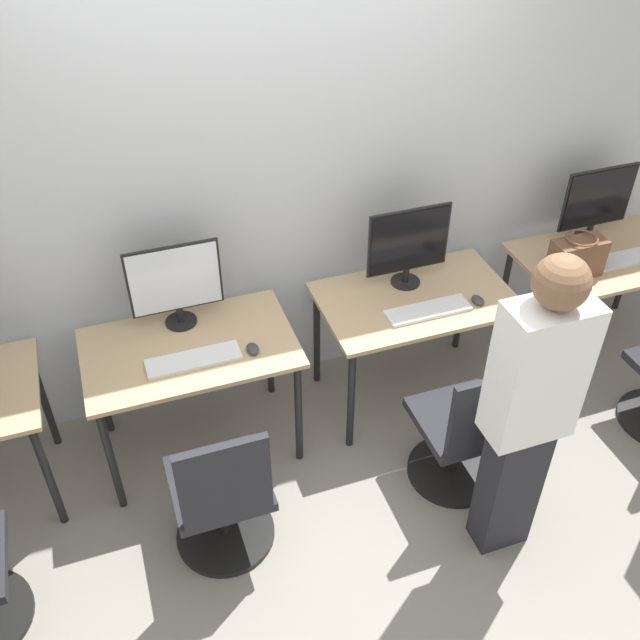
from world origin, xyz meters
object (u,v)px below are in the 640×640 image
Objects in this scene: keyboard_right at (428,310)px; office_chair_right at (465,435)px; mouse_left at (253,349)px; office_chair_left at (223,499)px; person_right at (529,407)px; keyboard_left at (194,360)px; handbag at (577,257)px; mouse_right at (478,300)px; monitor_far_right at (597,201)px; monitor_right at (409,244)px; keyboard_far_right at (617,261)px; monitor_left at (175,283)px.

keyboard_right is 0.67m from office_chair_right.
keyboard_right is (0.95, -0.00, -0.01)m from mouse_left.
person_right is at bearing -17.00° from office_chair_left.
handbag reaches higher than keyboard_left.
mouse_right is (1.56, 0.53, 0.38)m from office_chair_left.
monitor_far_right is at bearing 45.41° from person_right.
handbag is (2.20, 0.59, 0.48)m from office_chair_left.
monitor_right is 0.54× the size of office_chair_right.
mouse_left is 0.73m from office_chair_left.
handbag is (-0.32, -0.02, 0.11)m from keyboard_far_right.
keyboard_left is 1.00× the size of keyboard_far_right.
mouse_right is at bearing -159.53° from monitor_far_right.
monitor_right is at bearing 133.99° from mouse_right.
mouse_right is at bearing -46.01° from monitor_right.
keyboard_right is at bearing -177.23° from handbag.
keyboard_left is 5.09× the size of mouse_right.
monitor_left is 1.78m from person_right.
office_chair_left is 1.43m from person_right.
monitor_far_right is at bearing 8.83° from mouse_left.
monitor_left is 1.00× the size of monitor_right.
handbag is (0.93, 0.04, 0.11)m from keyboard_right.
office_chair_left is at bearing -165.06° from handbag.
mouse_left is at bearing -178.41° from keyboard_far_right.
keyboard_right is 5.09× the size of mouse_right.
mouse_right is (0.29, -0.30, -0.23)m from monitor_right.
mouse_right is 0.97m from person_right.
person_right is 1.60m from keyboard_far_right.
keyboard_right is 1.53× the size of handbag.
keyboard_right is at bearing -0.11° from mouse_left.
keyboard_left is at bearing 87.76° from office_chair_left.
mouse_left is at bearing 60.09° from office_chair_left.
office_chair_left is 1.00× the size of office_chair_right.
monitor_far_right is (0.96, 0.36, 0.23)m from mouse_right.
mouse_left is at bearing 135.59° from person_right.
person_right is (0.02, -0.37, 0.55)m from office_chair_right.
keyboard_far_right is at bearing 3.27° from handbag.
person_right reaches higher than office_chair_right.
office_chair_right is (0.92, -0.56, -0.38)m from mouse_left.
monitor_left reaches higher than keyboard_right.
monitor_right and monitor_far_right have the same top height.
keyboard_left is at bearing 178.86° from keyboard_right.
monitor_left reaches higher than keyboard_left.
mouse_right is (1.53, -0.36, -0.23)m from monitor_left.
mouse_right reaches higher than keyboard_far_right.
mouse_right is at bearing 72.06° from person_right.
monitor_left and monitor_right have the same top height.
keyboard_left is 5.09× the size of mouse_left.
mouse_right is at bearing -174.79° from handbag.
person_right is 5.45× the size of handbag.
keyboard_left is 0.29m from mouse_left.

